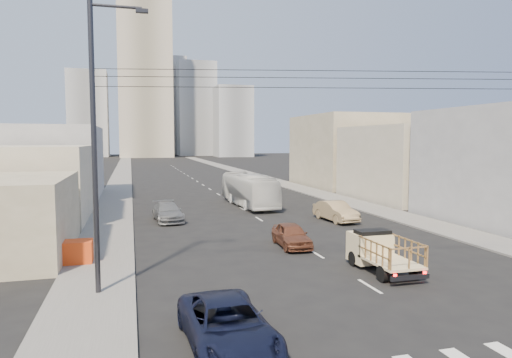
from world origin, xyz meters
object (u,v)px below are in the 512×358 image
sedan_tan (336,211)px  crate_stack (74,252)px  city_bus (249,190)px  sedan_grey (168,212)px  sedan_brown (291,235)px  streetlamp_left (97,140)px  flatbed_pickup (381,249)px  navy_pickup (227,325)px

sedan_tan → crate_stack: 20.42m
city_bus → sedan_grey: bearing=-144.2°
sedan_brown → sedan_grey: (-6.55, 10.97, 0.02)m
city_bus → streetlamp_left: 27.28m
flatbed_pickup → sedan_grey: size_ratio=0.87×
flatbed_pickup → sedan_grey: (-9.03, 17.07, -0.36)m
city_bus → sedan_brown: size_ratio=2.71×
sedan_grey → sedan_tan: bearing=-19.5°
sedan_tan → sedan_grey: size_ratio=0.95×
flatbed_pickup → sedan_grey: bearing=117.9°
flatbed_pickup → streetlamp_left: 14.15m
sedan_brown → sedan_tan: 9.82m
city_bus → sedan_brown: (-1.89, -17.66, -0.87)m
city_bus → crate_stack: (-14.12, -18.52, -0.89)m
flatbed_pickup → crate_stack: flatbed_pickup is taller
sedan_tan → sedan_grey: sedan_tan is taller
flatbed_pickup → navy_pickup: 10.97m
sedan_grey → streetlamp_left: 18.44m
sedan_brown → sedan_grey: size_ratio=0.83×
sedan_grey → crate_stack: bearing=-119.8°
sedan_brown → sedan_tan: size_ratio=0.87×
navy_pickup → sedan_tan: (12.97, 19.76, 0.05)m
navy_pickup → crate_stack: navy_pickup is taller
city_bus → sedan_tan: 11.23m
flatbed_pickup → sedan_tan: size_ratio=0.92×
city_bus → sedan_tan: city_bus is taller
city_bus → sedan_grey: 10.80m
sedan_grey → streetlamp_left: size_ratio=0.42×
navy_pickup → city_bus: (8.43, 30.00, 0.84)m
streetlamp_left → city_bus: bearing=62.2°
streetlamp_left → flatbed_pickup: bearing=-0.1°
flatbed_pickup → streetlamp_left: (-13.11, 0.02, 5.34)m
sedan_grey → crate_stack: (-5.68, -11.83, -0.04)m
navy_pickup → sedan_tan: size_ratio=1.12×
navy_pickup → city_bus: 31.17m
flatbed_pickup → sedan_tan: bearing=73.7°
city_bus → crate_stack: 23.31m
navy_pickup → crate_stack: size_ratio=2.98×
navy_pickup → sedan_brown: navy_pickup is taller
navy_pickup → sedan_brown: bearing=59.8°
navy_pickup → city_bus: size_ratio=0.47×
navy_pickup → sedan_tan: 23.64m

